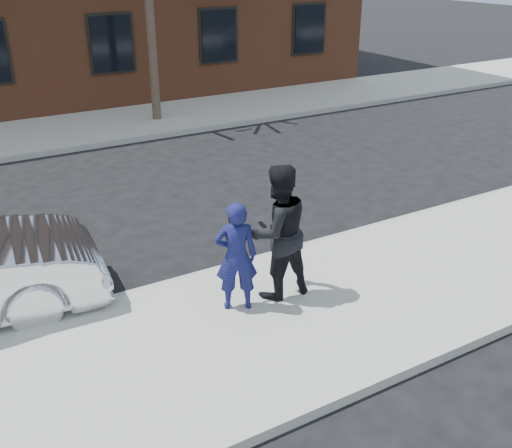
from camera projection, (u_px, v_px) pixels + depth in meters
ground at (150, 360)px, 7.89m from camera, size 100.00×100.00×0.00m
near_sidewalk at (157, 365)px, 7.66m from camera, size 50.00×3.50×0.15m
near_curb at (113, 301)px, 9.07m from camera, size 50.00×0.10×0.15m
far_sidewalk at (3, 140)px, 16.68m from camera, size 50.00×3.50×0.15m
far_curb at (15, 158)px, 15.27m from camera, size 50.00×0.10×0.15m
man_hoodie at (236, 256)px, 8.44m from camera, size 0.71×0.60×1.66m
man_peacoat at (278, 232)px, 8.70m from camera, size 1.01×0.79×2.07m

